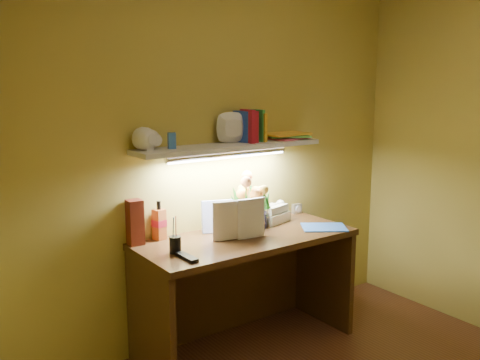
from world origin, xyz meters
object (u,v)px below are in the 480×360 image
(flower_bouquet, at_px, (251,201))
(desk_clock, at_px, (297,209))
(whisky_bottle, at_px, (159,220))
(telephone, at_px, (271,212))
(desk, at_px, (246,292))

(flower_bouquet, distance_m, desk_clock, 0.54)
(whisky_bottle, bearing_deg, flower_bouquet, -10.99)
(telephone, distance_m, desk_clock, 0.31)
(flower_bouquet, bearing_deg, whisky_bottle, 169.01)
(flower_bouquet, xyz_separation_m, whisky_bottle, (-0.61, 0.12, -0.06))
(desk, relative_size, telephone, 6.17)
(desk, relative_size, flower_bouquet, 3.82)
(desk_clock, bearing_deg, whisky_bottle, -177.66)
(desk_clock, distance_m, whisky_bottle, 1.12)
(desk, bearing_deg, flower_bouquet, 45.35)
(telephone, bearing_deg, desk, -168.69)
(flower_bouquet, bearing_deg, telephone, 10.82)
(telephone, bearing_deg, flower_bouquet, 174.81)
(telephone, bearing_deg, whisky_bottle, 158.45)
(desk, distance_m, telephone, 0.59)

